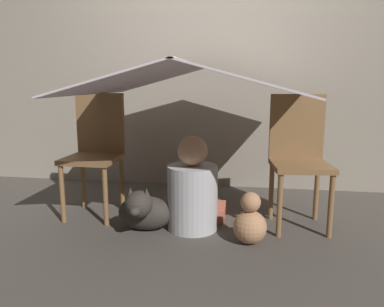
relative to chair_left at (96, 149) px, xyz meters
The scene contains 9 objects.
ground_plane 0.94m from the chair_left, 13.68° to the right, with size 8.80×8.80×0.00m, color #47423D.
wall_back 1.42m from the chair_left, 51.32° to the left, with size 7.00×0.05×2.50m.
chair_left is the anchor object (origin of this frame).
chair_right 1.51m from the chair_left, ahead, with size 0.43×0.43×0.94m.
sheet_canopy 0.93m from the chair_left, ahead, with size 1.53×1.45×0.22m.
person_front 0.85m from the chair_left, 14.61° to the right, with size 0.35×0.35×0.66m.
dog 0.67m from the chair_left, 34.20° to the right, with size 0.38×0.38×0.35m.
floor_cushion 0.95m from the chair_left, ahead, with size 0.34×0.27×0.10m.
plush_toy 1.30m from the chair_left, 18.20° to the right, with size 0.22×0.22×0.34m.
Camera 1 is at (0.41, -2.49, 1.02)m, focal length 35.00 mm.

